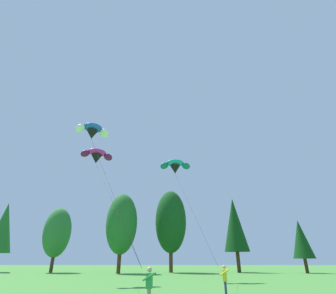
# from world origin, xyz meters

# --- Properties ---
(treeline_tree_a) EXTENTS (4.23, 4.23, 11.97)m
(treeline_tree_a) POSITION_xyz_m (-32.45, 50.60, 7.50)
(treeline_tree_a) COLOR #472D19
(treeline_tree_a) RESTS_ON ground_plane
(treeline_tree_b) EXTENTS (4.70, 4.70, 10.72)m
(treeline_tree_b) POSITION_xyz_m (-21.62, 49.28, 6.49)
(treeline_tree_b) COLOR #472D19
(treeline_tree_b) RESTS_ON ground_plane
(treeline_tree_c) EXTENTS (5.22, 5.22, 12.66)m
(treeline_tree_c) POSITION_xyz_m (-9.70, 46.65, 7.66)
(treeline_tree_c) COLOR #472D19
(treeline_tree_c) RESTS_ON ground_plane
(treeline_tree_d) EXTENTS (5.57, 5.57, 13.97)m
(treeline_tree_d) POSITION_xyz_m (-1.36, 49.92, 8.46)
(treeline_tree_d) COLOR #472D19
(treeline_tree_d) RESTS_ON ground_plane
(treeline_tree_e) EXTENTS (4.39, 4.39, 12.67)m
(treeline_tree_e) POSITION_xyz_m (10.36, 50.58, 7.94)
(treeline_tree_e) COLOR #472D19
(treeline_tree_e) RESTS_ON ground_plane
(treeline_tree_f) EXTENTS (3.44, 3.44, 8.36)m
(treeline_tree_f) POSITION_xyz_m (20.91, 48.42, 5.23)
(treeline_tree_f) COLOR #472D19
(treeline_tree_f) RESTS_ON ground_plane
(kite_flyer_near) EXTENTS (0.57, 0.61, 1.69)m
(kite_flyer_near) POSITION_xyz_m (-2.16, 14.15, 1.00)
(kite_flyer_near) COLOR gray
(kite_flyer_near) RESTS_ON ground_plane
(kite_flyer_mid) EXTENTS (0.63, 0.66, 1.69)m
(kite_flyer_mid) POSITION_xyz_m (1.87, 18.27, 1.00)
(kite_flyer_mid) COLOR navy
(kite_flyer_mid) RESTS_ON ground_plane
(parafoil_kite_high_magenta) EXTENTS (9.05, 15.90, 12.25)m
(parafoil_kite_high_magenta) POSITION_xyz_m (-9.76, 28.88, 12.92)
(parafoil_kite_high_magenta) COLOR #D12893
(parafoil_kite_mid_teal) EXTENTS (4.28, 15.11, 12.33)m
(parafoil_kite_mid_teal) POSITION_xyz_m (-0.70, 32.71, 12.96)
(parafoil_kite_mid_teal) COLOR teal
(parafoil_kite_far_blue_white) EXTENTS (7.67, 9.98, 12.21)m
(parafoil_kite_far_blue_white) POSITION_xyz_m (-8.59, 23.00, 13.08)
(parafoil_kite_far_blue_white) COLOR blue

